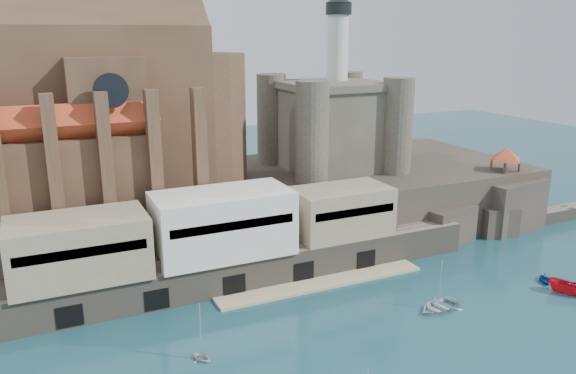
{
  "coord_description": "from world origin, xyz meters",
  "views": [
    {
      "loc": [
        -31.67,
        -43.75,
        32.88
      ],
      "look_at": [
        3.43,
        32.0,
        10.04
      ],
      "focal_mm": 35.0,
      "sensor_mm": 36.0,
      "label": 1
    }
  ],
  "objects": [
    {
      "name": "quay",
      "position": [
        -10.19,
        23.07,
        6.07
      ],
      "size": [
        70.0,
        12.0,
        13.05
      ],
      "color": "#6F6758",
      "rests_on": "ground"
    },
    {
      "name": "ground",
      "position": [
        0.0,
        0.0,
        0.0
      ],
      "size": [
        300.0,
        300.0,
        0.0
      ],
      "primitive_type": "plane",
      "color": "#17414C",
      "rests_on": "ground"
    },
    {
      "name": "boat_7",
      "position": [
        30.0,
        5.64,
        0.0
      ],
      "size": [
        3.04,
        2.64,
        3.01
      ],
      "primitive_type": "imported",
      "rotation": [
        0.0,
        0.0,
        5.78
      ],
      "color": "navy",
      "rests_on": "ground"
    },
    {
      "name": "pavilion",
      "position": [
        42.0,
        26.0,
        12.73
      ],
      "size": [
        6.4,
        6.4,
        5.4
      ],
      "color": "#473121",
      "rests_on": "rock_outcrop"
    },
    {
      "name": "church",
      "position": [
        -24.13,
        41.85,
        22.13
      ],
      "size": [
        47.0,
        25.93,
        30.51
      ],
      "color": "#473121",
      "rests_on": "promontory"
    },
    {
      "name": "boat_4",
      "position": [
        -18.1,
        6.98,
        0.0
      ],
      "size": [
        2.62,
        2.28,
        2.59
      ],
      "primitive_type": "imported",
      "rotation": [
        0.0,
        0.0,
        3.64
      ],
      "color": "silver",
      "rests_on": "ground"
    },
    {
      "name": "boat_5",
      "position": [
        30.0,
        1.53,
        0.0
      ],
      "size": [
        3.03,
        3.04,
        5.67
      ],
      "primitive_type": "imported",
      "rotation": [
        0.0,
        0.0,
        3.8
      ],
      "color": "#B90C18",
      "rests_on": "ground"
    },
    {
      "name": "rock_outcrop",
      "position": [
        42.0,
        25.84,
        4.02
      ],
      "size": [
        14.5,
        10.5,
        8.7
      ],
      "color": "#2B2520",
      "rests_on": "ground"
    },
    {
      "name": "boat_6",
      "position": [
        11.74,
        5.56,
        0.0
      ],
      "size": [
        2.21,
        4.55,
        6.12
      ],
      "primitive_type": "imported",
      "rotation": [
        0.0,
        0.0,
        4.94
      ],
      "color": "silver",
      "rests_on": "ground"
    },
    {
      "name": "promontory",
      "position": [
        -0.19,
        39.37,
        4.92
      ],
      "size": [
        100.0,
        36.0,
        10.0
      ],
      "color": "#2B2520",
      "rests_on": "ground"
    },
    {
      "name": "castle_keep",
      "position": [
        16.08,
        41.08,
        18.31
      ],
      "size": [
        21.2,
        21.2,
        29.3
      ],
      "color": "#484439",
      "rests_on": "promontory"
    }
  ]
}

